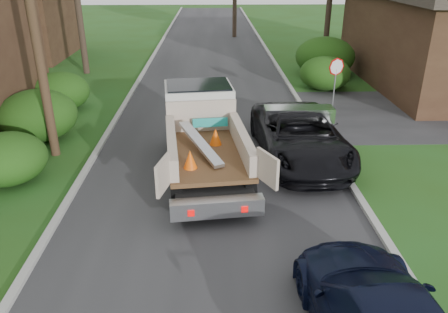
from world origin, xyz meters
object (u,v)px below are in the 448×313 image
at_px(flatbed_truck, 202,126).
at_px(black_pickup, 300,135).
at_px(house_left_far, 10,11).
at_px(stop_sign, 336,74).

distance_m(flatbed_truck, black_pickup, 3.31).
height_order(house_left_far, flatbed_truck, house_left_far).
bearing_deg(stop_sign, black_pickup, -117.13).
xyz_separation_m(stop_sign, house_left_far, (-18.70, 13.00, 1.27)).
xyz_separation_m(stop_sign, black_pickup, (-2.31, -4.50, -0.96)).
xyz_separation_m(house_left_far, black_pickup, (16.39, -17.50, -2.23)).
height_order(house_left_far, black_pickup, house_left_far).
relative_size(house_left_far, black_pickup, 1.28).
bearing_deg(stop_sign, house_left_far, 145.19).
bearing_deg(flatbed_truck, house_left_far, 120.16).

